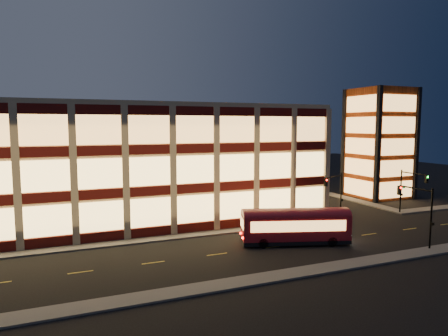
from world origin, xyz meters
name	(u,v)px	position (x,y,z in m)	size (l,w,h in m)	color
ground	(160,242)	(0.00, 0.00, 0.00)	(200.00, 200.00, 0.00)	black
sidewalk_office_south	(129,242)	(-3.00, 1.00, 0.07)	(54.00, 2.00, 0.15)	#514F4C
sidewalk_office_east	(274,198)	(23.00, 17.00, 0.07)	(2.00, 30.00, 0.15)	#514F4C
sidewalk_tower_south	(433,209)	(40.00, 1.00, 0.07)	(14.00, 2.00, 0.15)	#514F4C
sidewalk_tower_west	(329,194)	(34.00, 17.00, 0.07)	(2.00, 30.00, 0.15)	#514F4C
sidewalk_near	(201,289)	(0.00, -13.00, 0.07)	(100.00, 2.00, 0.15)	#514F4C
office_building	(110,160)	(-2.91, 16.91, 7.25)	(50.45, 30.45, 14.50)	tan
stair_tower	(379,143)	(39.95, 11.95, 8.99)	(8.60, 8.60, 18.00)	#8C3814
traffic_signal_far	(336,189)	(22.21, 0.24, 4.11)	(3.79, 1.87, 6.00)	black
traffic_signal_right	(410,185)	(33.50, -0.62, 4.10)	(1.20, 4.37, 6.00)	black
traffic_signal_near	(419,205)	(23.50, -11.03, 4.13)	(0.32, 4.45, 6.00)	black
trolley_bus	(295,224)	(12.53, -5.86, 2.02)	(11.07, 5.87, 3.65)	maroon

